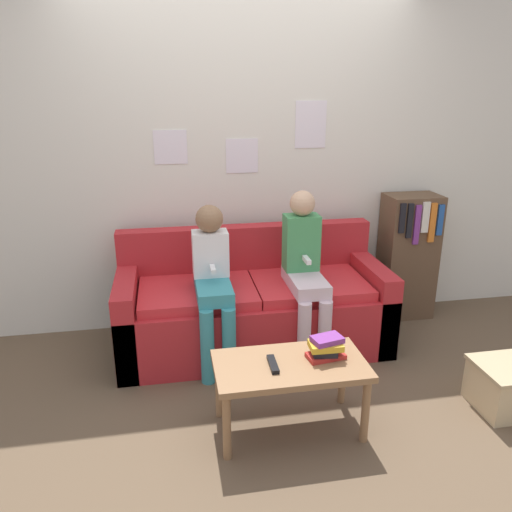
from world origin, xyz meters
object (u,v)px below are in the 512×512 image
person_left (213,277)px  tv_remote (273,364)px  storage_box (511,386)px  coffee_table (290,372)px  bookshelf (408,256)px  couch (253,308)px  person_right (305,267)px

person_left → tv_remote: bearing=-73.9°
tv_remote → storage_box: bearing=0.0°
person_left → storage_box: bearing=-27.0°
coffee_table → tv_remote: (-0.10, -0.01, 0.07)m
tv_remote → bookshelf: bookshelf is taller
storage_box → person_left: bearing=153.0°
bookshelf → tv_remote: bearing=-137.3°
person_left → tv_remote: person_left is taller
storage_box → coffee_table: bearing=177.9°
coffee_table → storage_box: (1.34, -0.05, -0.22)m
person_left → couch: bearing=31.7°
coffee_table → tv_remote: tv_remote is taller
tv_remote → couch: bearing=87.6°
couch → storage_box: bearing=-37.2°
tv_remote → storage_box: (1.44, -0.04, -0.28)m
couch → bookshelf: 1.39m
coffee_table → person_left: 0.91m
bookshelf → storage_box: (0.04, -1.33, -0.37)m
person_right → person_left: bearing=-179.4°
couch → person_left: bearing=-148.3°
couch → tv_remote: size_ratio=11.17×
person_left → storage_box: person_left is taller
storage_box → bookshelf: bearing=91.5°
couch → person_right: bearing=-28.4°
person_right → bookshelf: 1.12m
couch → coffee_table: bearing=-88.1°
person_left → bookshelf: 1.71m
couch → storage_box: couch is taller
coffee_table → bookshelf: size_ratio=0.81×
storage_box → tv_remote: bearing=178.6°
coffee_table → tv_remote: 0.12m
tv_remote → bookshelf: bearing=44.1°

